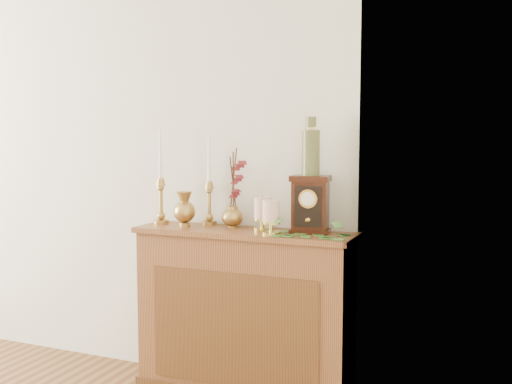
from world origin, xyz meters
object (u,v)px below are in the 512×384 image
at_px(candlestick_left, 161,193).
at_px(bud_vase, 184,209).
at_px(candlestick_center, 209,196).
at_px(ginger_jar, 236,191).
at_px(ceramic_vase, 311,149).
at_px(mantel_clock, 310,205).

bearing_deg(candlestick_left, bud_vase, -13.79).
xyz_separation_m(candlestick_center, ginger_jar, (0.18, -0.01, 0.03)).
bearing_deg(ginger_jar, ceramic_vase, -5.14).
relative_size(mantel_clock, ceramic_vase, 0.99).
bearing_deg(mantel_clock, ginger_jar, 167.81).
bearing_deg(ginger_jar, bud_vase, -158.34).
xyz_separation_m(candlestick_center, bud_vase, (-0.10, -0.12, -0.07)).
bearing_deg(bud_vase, candlestick_left, 166.21).
height_order(ginger_jar, mantel_clock, ginger_jar).
bearing_deg(mantel_clock, bud_vase, 178.46).
height_order(candlestick_center, bud_vase, candlestick_center).
xyz_separation_m(bud_vase, ginger_jar, (0.27, 0.11, 0.10)).
xyz_separation_m(bud_vase, ceramic_vase, (0.72, 0.07, 0.35)).
bearing_deg(candlestick_center, ginger_jar, -2.84).
xyz_separation_m(mantel_clock, ceramic_vase, (-0.00, 0.00, 0.29)).
xyz_separation_m(candlestick_center, ceramic_vase, (0.63, -0.05, 0.27)).
distance_m(mantel_clock, ceramic_vase, 0.29).
relative_size(candlestick_left, ginger_jar, 1.22).
distance_m(candlestick_center, bud_vase, 0.17).
relative_size(candlestick_center, mantel_clock, 1.69).
height_order(bud_vase, mantel_clock, mantel_clock).
relative_size(candlestick_left, mantel_clock, 1.80).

